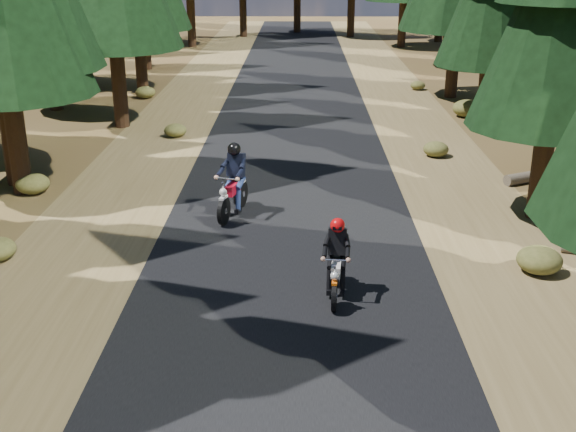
# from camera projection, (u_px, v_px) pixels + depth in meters

# --- Properties ---
(ground) EXTENTS (120.00, 120.00, 0.00)m
(ground) POSITION_uv_depth(u_px,v_px,m) (287.00, 298.00, 13.68)
(ground) COLOR #4A311A
(ground) RESTS_ON ground
(road) EXTENTS (6.00, 100.00, 0.01)m
(road) POSITION_uv_depth(u_px,v_px,m) (290.00, 208.00, 18.36)
(road) COLOR black
(road) RESTS_ON ground
(shoulder_l) EXTENTS (3.20, 100.00, 0.01)m
(shoulder_l) POSITION_uv_depth(u_px,v_px,m) (111.00, 207.00, 18.43)
(shoulder_l) COLOR brown
(shoulder_l) RESTS_ON ground
(shoulder_r) EXTENTS (3.20, 100.00, 0.01)m
(shoulder_r) POSITION_uv_depth(u_px,v_px,m) (471.00, 209.00, 18.29)
(shoulder_r) COLOR brown
(shoulder_r) RESTS_ON ground
(log_near) EXTENTS (4.35, 2.45, 0.32)m
(log_near) POSITION_uv_depth(u_px,v_px,m) (569.00, 170.00, 21.02)
(log_near) COLOR #4C4233
(log_near) RESTS_ON ground
(understory_shrubs) EXTENTS (14.86, 28.31, 0.67)m
(understory_shrubs) POSITION_uv_depth(u_px,v_px,m) (316.00, 162.00, 21.43)
(understory_shrubs) COLOR #474C1E
(understory_shrubs) RESTS_ON ground
(rider_lead) EXTENTS (0.68, 1.76, 1.53)m
(rider_lead) POSITION_uv_depth(u_px,v_px,m) (336.00, 272.00, 13.54)
(rider_lead) COLOR silver
(rider_lead) RESTS_ON road
(rider_follow) EXTENTS (1.10, 2.11, 1.80)m
(rider_follow) POSITION_uv_depth(u_px,v_px,m) (233.00, 192.00, 17.68)
(rider_follow) COLOR maroon
(rider_follow) RESTS_ON road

